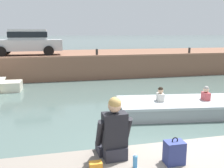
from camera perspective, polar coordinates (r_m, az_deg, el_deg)
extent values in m
plane|color=#4C605B|center=(9.64, 1.09, -4.77)|extent=(400.00, 400.00, 0.00)
cube|color=brown|center=(17.44, -5.48, 4.93)|extent=(60.00, 6.00, 1.36)
cube|color=#9F6C52|center=(14.53, -4.02, 6.44)|extent=(60.00, 0.24, 0.08)
cube|color=silver|center=(12.80, -21.95, -0.45)|extent=(0.90, 0.99, 0.45)
cube|color=#93999E|center=(8.91, 16.50, -5.34)|extent=(4.71, 2.27, 0.40)
cube|color=#B1B7BD|center=(8.84, 16.59, -3.85)|extent=(4.77, 2.34, 0.08)
cube|color=brown|center=(8.75, 14.48, -4.57)|extent=(0.44, 1.52, 0.06)
cube|color=black|center=(8.31, 1.16, -5.34)|extent=(0.19, 0.22, 0.45)
cube|color=#C64C51|center=(9.09, 20.60, -3.17)|extent=(0.24, 0.34, 0.44)
sphere|color=beige|center=(9.02, 20.74, -1.20)|extent=(0.19, 0.19, 0.19)
sphere|color=gray|center=(9.01, 20.76, -0.95)|extent=(0.17, 0.17, 0.17)
cube|color=silver|center=(8.53, 10.96, -3.57)|extent=(0.24, 0.34, 0.44)
sphere|color=tan|center=(8.45, 11.04, -1.48)|extent=(0.19, 0.19, 0.19)
sphere|color=black|center=(8.44, 11.05, -1.22)|extent=(0.17, 0.17, 0.17)
cube|color=#B7BABC|center=(16.05, -19.01, 8.42)|extent=(4.23, 1.70, 0.64)
cube|color=#B7BABC|center=(16.02, -18.55, 10.67)|extent=(2.12, 1.48, 0.60)
cube|color=black|center=(16.02, -18.55, 10.67)|extent=(2.21, 1.52, 0.33)
cylinder|color=black|center=(15.40, -24.09, 6.73)|extent=(0.60, 0.18, 0.60)
cylinder|color=black|center=(17.08, -23.07, 7.21)|extent=(0.60, 0.18, 0.60)
cylinder|color=black|center=(15.15, -14.26, 7.32)|extent=(0.60, 0.18, 0.60)
cylinder|color=black|center=(16.85, -14.20, 7.74)|extent=(0.60, 0.18, 0.60)
cylinder|color=#2D2B28|center=(14.67, -3.48, 7.03)|extent=(0.14, 0.14, 0.35)
sphere|color=#2D2B28|center=(14.65, -3.49, 7.79)|extent=(0.15, 0.15, 0.15)
cylinder|color=#2D2B28|center=(16.71, 17.25, 7.11)|extent=(0.14, 0.14, 0.35)
sphere|color=#2D2B28|center=(16.70, 17.29, 7.78)|extent=(0.15, 0.15, 0.15)
cube|color=#282833|center=(3.93, 0.58, -15.26)|extent=(0.35, 0.30, 0.20)
cube|color=#282833|center=(4.13, -0.32, -14.29)|extent=(0.46, 0.34, 0.14)
cube|color=black|center=(3.78, 0.60, -10.39)|extent=(0.37, 0.24, 0.52)
cylinder|color=black|center=(3.91, 3.53, -10.47)|extent=(0.11, 0.29, 0.47)
cylinder|color=black|center=(3.79, -2.88, -11.18)|extent=(0.11, 0.29, 0.47)
sphere|color=tan|center=(3.65, 0.61, -5.01)|extent=(0.20, 0.20, 0.20)
sphere|color=tan|center=(3.63, 0.65, -4.45)|extent=(0.19, 0.19, 0.19)
cylinder|color=#3F8CCC|center=(3.70, 5.31, -17.31)|extent=(0.06, 0.06, 0.18)
cylinder|color=white|center=(3.65, 5.34, -15.91)|extent=(0.04, 0.04, 0.02)
cube|color=navy|center=(3.86, 14.05, -14.95)|extent=(0.28, 0.20, 0.34)
cube|color=navy|center=(3.97, 13.27, -14.94)|extent=(0.22, 0.06, 0.18)
torus|color=black|center=(3.78, 14.19, -12.37)|extent=(0.10, 0.02, 0.10)
cube|color=orange|center=(3.69, -3.75, -18.08)|extent=(0.18, 0.12, 0.10)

